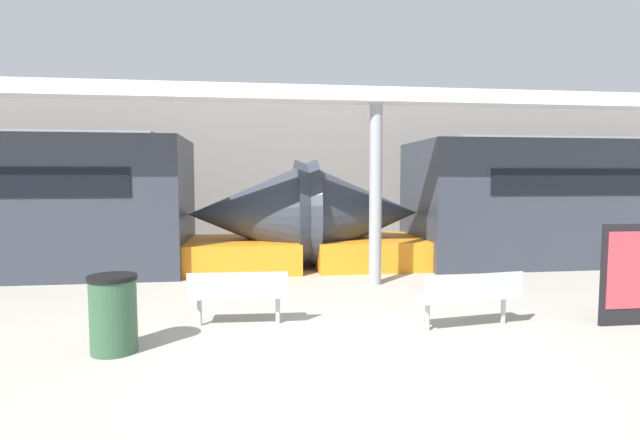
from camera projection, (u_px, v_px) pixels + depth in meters
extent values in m
plane|color=#A8A093|center=(359.00, 366.00, 5.77)|extent=(60.00, 60.00, 0.00)
cube|color=gray|center=(291.00, 168.00, 15.80)|extent=(56.00, 0.20, 5.00)
cone|color=#2D333D|center=(357.00, 213.00, 12.38)|extent=(3.07, 2.63, 2.63)
cube|color=orange|center=(368.00, 251.00, 12.50)|extent=(2.76, 2.46, 0.70)
cone|color=#2D333D|center=(253.00, 214.00, 12.04)|extent=(3.07, 2.63, 2.63)
cube|color=orange|center=(241.00, 254.00, 12.08)|extent=(2.76, 2.46, 0.70)
cube|color=#ADB2B7|center=(467.00, 297.00, 7.26)|extent=(1.62, 0.67, 0.04)
cube|color=#ADB2B7|center=(475.00, 286.00, 7.05)|extent=(1.56, 0.27, 0.35)
cylinder|color=#ADB2B7|center=(427.00, 316.00, 7.11)|extent=(0.07, 0.07, 0.43)
cylinder|color=#ADB2B7|center=(503.00, 309.00, 7.46)|extent=(0.07, 0.07, 0.43)
cube|color=#ADB2B7|center=(239.00, 295.00, 7.39)|extent=(1.46, 0.50, 0.04)
cube|color=#ADB2B7|center=(238.00, 285.00, 7.18)|extent=(1.44, 0.09, 0.35)
cylinder|color=#ADB2B7|center=(200.00, 311.00, 7.36)|extent=(0.07, 0.07, 0.43)
cylinder|color=#ADB2B7|center=(278.00, 309.00, 7.46)|extent=(0.07, 0.07, 0.43)
cylinder|color=#2D5138|center=(113.00, 316.00, 6.21)|extent=(0.56, 0.56, 0.91)
cylinder|color=black|center=(112.00, 278.00, 6.17)|extent=(0.59, 0.59, 0.06)
cube|color=black|center=(629.00, 275.00, 7.34)|extent=(0.90, 0.06, 1.50)
cube|color=#B73842|center=(631.00, 270.00, 7.30)|extent=(0.77, 0.01, 1.14)
cylinder|color=gray|center=(376.00, 195.00, 10.12)|extent=(0.26, 0.26, 3.67)
cube|color=silver|center=(376.00, 96.00, 9.96)|extent=(28.00, 0.60, 0.28)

